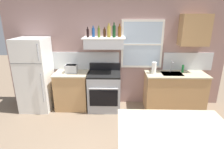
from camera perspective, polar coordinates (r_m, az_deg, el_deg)
name	(u,v)px	position (r m, az deg, el deg)	size (l,w,h in m)	color
back_wall	(116,52)	(4.54, 1.35, 7.07)	(5.40, 0.11, 2.70)	gray
refrigerator	(35,75)	(4.71, -22.91, -0.09)	(0.70, 0.72, 1.74)	white
counter_left_of_stove	(72,90)	(4.63, -12.31, -4.79)	(0.79, 0.63, 0.91)	tan
toaster	(71,69)	(4.45, -12.61, 1.82)	(0.30, 0.20, 0.19)	silver
stove_range	(104,91)	(4.47, -2.37, -5.08)	(0.76, 0.69, 1.09)	#9EA0A5
range_hood_shelf	(104,42)	(4.24, -2.49, 9.98)	(0.96, 0.52, 0.24)	silver
bottle_balsamic_dark	(88,33)	(4.21, -7.58, 12.76)	(0.06, 0.06, 0.23)	black
bottle_blue_liqueur	(93,32)	(4.27, -5.86, 13.01)	(0.07, 0.07, 0.25)	#1E478C
bottle_olive_oil_square	(99,32)	(4.17, -4.12, 12.97)	(0.06, 0.06, 0.26)	#4C601E
bottle_brown_stout	(105,33)	(4.26, -2.35, 12.88)	(0.06, 0.06, 0.22)	#381E0F
bottle_champagne_gold_foil	(109,31)	(4.24, -0.98, 13.37)	(0.08, 0.08, 0.30)	#B29333
bottle_dark_green_wine	(114,31)	(4.15, 0.64, 13.39)	(0.07, 0.07, 0.32)	#143819
bottle_amber_wine	(120,31)	(4.24, 2.38, 13.30)	(0.07, 0.07, 0.29)	brown
counter_right_with_sink	(174,91)	(4.71, 18.84, -4.92)	(1.43, 0.63, 0.91)	tan
sink_faucet	(171,65)	(4.58, 18.09, 2.79)	(0.03, 0.17, 0.28)	silver
paper_towel_roll	(154,68)	(4.39, 12.99, 2.07)	(0.11, 0.11, 0.27)	white
dish_soap_bottle	(183,69)	(4.69, 21.26, 1.73)	(0.06, 0.06, 0.18)	#268C3F
upper_cabinet_right	(195,30)	(4.64, 24.41, 12.55)	(0.64, 0.32, 0.70)	tan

